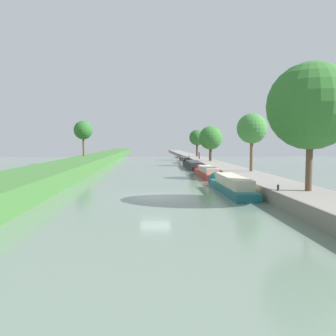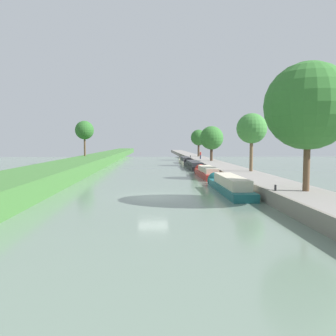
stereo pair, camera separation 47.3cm
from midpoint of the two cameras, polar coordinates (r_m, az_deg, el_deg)
The scene contains 16 objects.
ground_plane at distance 29.11m, azimuth -2.00°, elevation -4.80°, with size 160.00×160.00×0.00m, color slate.
left_grassy_bank at distance 31.26m, azimuth -24.61°, elevation -2.92°, with size 6.57×260.00×1.77m.
right_towpath at distance 31.11m, azimuth 18.57°, elevation -3.49°, with size 4.38×260.00×1.02m.
stone_quay at distance 30.35m, azimuth 14.48°, elevation -3.54°, with size 0.25×260.00×1.07m.
narrowboat_teal at distance 32.69m, azimuth 10.38°, elevation -2.76°, with size 2.00×12.78×2.17m.
narrowboat_red at distance 46.38m, azimuth 6.69°, elevation -0.71°, with size 1.94×11.74×1.96m.
narrowboat_black at distance 61.84m, azimuth 4.38°, elevation 0.52°, with size 2.18×15.57×2.07m.
narrowboat_cream at distance 76.62m, azimuth 3.00°, elevation 1.26°, with size 2.00×12.32×2.06m.
tree_rightbank_near at distance 27.26m, azimuth 22.74°, elevation 9.44°, with size 6.34×6.34×9.37m.
tree_rightbank_midnear at distance 43.70m, azimuth 14.03°, elevation 6.35°, with size 3.71×3.71×7.14m.
tree_rightbank_midfar at distance 66.81m, azimuth 7.45°, elevation 4.96°, with size 4.52×4.52×6.68m.
tree_rightbank_far at distance 87.14m, azimuth 5.27°, elevation 5.04°, with size 3.97×3.97×6.75m.
tree_leftbank_downstream at distance 72.52m, azimuth -13.52°, elevation 6.11°, with size 3.80×3.80×7.20m.
person_walking at distance 74.20m, azimuth 5.59°, elevation 2.19°, with size 0.34×0.34×1.66m.
mooring_bollard_near at distance 26.66m, azimuth 17.89°, elevation -3.14°, with size 0.16×0.16×0.45m.
mooring_bollard_far at distance 82.46m, azimuth 3.91°, elevation 1.96°, with size 0.16×0.16×0.45m.
Camera 2 is at (-0.04, -28.75, 4.61)m, focal length 36.71 mm.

